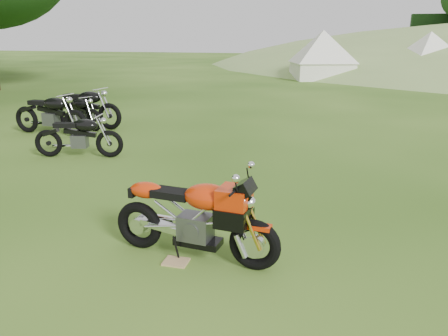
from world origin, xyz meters
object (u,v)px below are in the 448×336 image
(vintage_moto_a, at_px, (50,113))
(vintage_moto_c, at_px, (78,135))
(vintage_moto_b, at_px, (84,106))
(vintage_moto_d, at_px, (79,111))
(tent_left, at_px, (322,55))
(tent_mid, at_px, (428,56))
(plywood_board, at_px, (176,262))
(sport_motorcycle, at_px, (194,211))

(vintage_moto_a, relative_size, vintage_moto_c, 1.19)
(vintage_moto_b, relative_size, vintage_moto_d, 1.22)
(tent_left, relative_size, tent_mid, 1.02)
(plywood_board, relative_size, vintage_moto_b, 0.12)
(vintage_moto_b, distance_m, vintage_moto_d, 0.18)
(vintage_moto_b, bearing_deg, tent_left, 76.73)
(vintage_moto_b, xyz_separation_m, vintage_moto_d, (-0.10, -0.12, -0.10))
(plywood_board, relative_size, tent_mid, 0.09)
(vintage_moto_d, bearing_deg, tent_left, 94.29)
(vintage_moto_b, bearing_deg, tent_mid, 62.37)
(vintage_moto_b, height_order, tent_mid, tent_mid)
(tent_left, bearing_deg, sport_motorcycle, -107.97)
(sport_motorcycle, xyz_separation_m, vintage_moto_d, (-5.40, 5.79, -0.08))
(plywood_board, xyz_separation_m, vintage_moto_d, (-5.25, 5.96, 0.46))
(plywood_board, bearing_deg, vintage_moto_a, 137.13)
(sport_motorcycle, xyz_separation_m, vintage_moto_c, (-3.68, 3.26, -0.09))
(vintage_moto_b, distance_m, tent_left, 16.71)
(vintage_moto_d, relative_size, tent_left, 0.57)
(tent_left, xyz_separation_m, tent_mid, (5.71, 1.44, -0.02))
(sport_motorcycle, height_order, plywood_board, sport_motorcycle)
(vintage_moto_a, bearing_deg, vintage_moto_d, 80.87)
(vintage_moto_a, height_order, tent_mid, tent_mid)
(vintage_moto_c, bearing_deg, plywood_board, -58.68)
(vintage_moto_d, bearing_deg, tent_mid, 80.07)
(vintage_moto_d, relative_size, tent_mid, 0.58)
(vintage_moto_b, height_order, vintage_moto_d, vintage_moto_b)
(vintage_moto_a, distance_m, vintage_moto_b, 1.07)
(vintage_moto_b, distance_m, vintage_moto_c, 3.10)
(vintage_moto_b, bearing_deg, vintage_moto_d, -126.80)
(vintage_moto_b, height_order, tent_left, tent_left)
(sport_motorcycle, bearing_deg, vintage_moto_c, 142.77)
(plywood_board, bearing_deg, tent_mid, 77.03)
(vintage_moto_a, relative_size, tent_mid, 0.68)
(plywood_board, xyz_separation_m, tent_left, (-0.30, 22.05, 1.33))
(sport_motorcycle, bearing_deg, vintage_moto_b, 136.20)
(sport_motorcycle, height_order, vintage_moto_b, vintage_moto_b)
(plywood_board, distance_m, vintage_moto_b, 7.98)
(vintage_moto_a, xyz_separation_m, tent_mid, (10.85, 18.44, 0.77))
(sport_motorcycle, bearing_deg, vintage_moto_a, 143.20)
(vintage_moto_b, xyz_separation_m, vintage_moto_c, (1.62, -2.65, -0.11))
(sport_motorcycle, relative_size, tent_left, 0.59)
(vintage_moto_c, distance_m, tent_left, 18.91)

